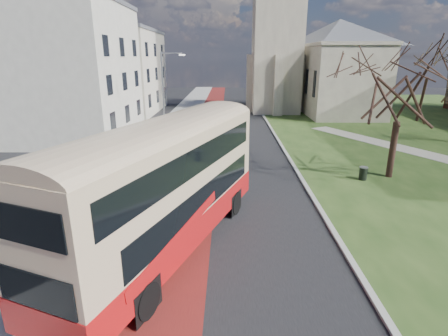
{
  "coord_description": "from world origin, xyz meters",
  "views": [
    {
      "loc": [
        1.22,
        -13.37,
        7.73
      ],
      "look_at": [
        1.03,
        4.55,
        2.0
      ],
      "focal_mm": 28.0,
      "sensor_mm": 36.0,
      "label": 1
    }
  ],
  "objects_px": {
    "streetlamp": "(165,94)",
    "litter_bin": "(363,173)",
    "winter_tree_near": "(404,75)",
    "bus": "(167,182)"
  },
  "relations": [
    {
      "from": "bus",
      "to": "winter_tree_near",
      "type": "xyz_separation_m",
      "value": [
        13.25,
        9.31,
        3.67
      ]
    },
    {
      "from": "bus",
      "to": "winter_tree_near",
      "type": "distance_m",
      "value": 16.6
    },
    {
      "from": "streetlamp",
      "to": "litter_bin",
      "type": "relative_size",
      "value": 9.21
    },
    {
      "from": "winter_tree_near",
      "to": "litter_bin",
      "type": "relative_size",
      "value": 11.01
    },
    {
      "from": "streetlamp",
      "to": "litter_bin",
      "type": "xyz_separation_m",
      "value": [
        14.42,
        -9.73,
        -4.12
      ]
    },
    {
      "from": "streetlamp",
      "to": "winter_tree_near",
      "type": "distance_m",
      "value": 18.87
    },
    {
      "from": "streetlamp",
      "to": "winter_tree_near",
      "type": "height_order",
      "value": "winter_tree_near"
    },
    {
      "from": "bus",
      "to": "winter_tree_near",
      "type": "height_order",
      "value": "winter_tree_near"
    },
    {
      "from": "streetlamp",
      "to": "bus",
      "type": "relative_size",
      "value": 0.63
    },
    {
      "from": "bus",
      "to": "litter_bin",
      "type": "distance_m",
      "value": 14.44
    }
  ]
}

